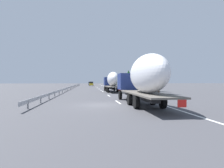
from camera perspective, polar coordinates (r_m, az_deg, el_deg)
name	(u,v)px	position (r m, az deg, el deg)	size (l,w,h in m)	color
ground_plane	(92,88)	(57.64, -5.92, -1.32)	(260.00, 260.00, 0.00)	#424247
lane_stripe_0	(118,102)	(19.95, 1.80, -5.43)	(3.20, 0.20, 0.01)	white
lane_stripe_1	(109,96)	(28.85, -1.01, -3.49)	(3.20, 0.20, 0.01)	white
lane_stripe_2	(103,91)	(40.48, -2.81, -2.23)	(3.20, 0.20, 0.01)	white
lane_stripe_3	(101,90)	(45.59, -3.31, -1.89)	(3.20, 0.20, 0.01)	white
lane_stripe_4	(99,89)	(53.88, -3.91, -1.46)	(3.20, 0.20, 0.01)	white
lane_stripe_5	(97,88)	(62.94, -4.39, -1.13)	(3.20, 0.20, 0.01)	white
lane_stripe_6	(96,87)	(73.33, -4.80, -0.85)	(3.20, 0.20, 0.01)	white
lane_stripe_7	(94,86)	(94.61, -5.35, -0.46)	(3.20, 0.20, 0.01)	white
lane_stripe_8	(95,86)	(89.70, -5.24, -0.54)	(3.20, 0.20, 0.01)	white
lane_stripe_9	(93,85)	(114.11, -5.67, -0.24)	(3.20, 0.20, 0.01)	white
edge_line_right	(109,88)	(62.99, -1.02, -1.13)	(110.00, 0.20, 0.01)	white
truck_lead	(112,81)	(38.79, 0.05, 1.04)	(12.63, 2.55, 4.01)	navy
truck_trailing	(143,77)	(17.38, 9.20, 1.94)	(14.23, 2.55, 4.42)	navy
car_yellow_coupe	(91,84)	(87.67, -6.22, 0.07)	(4.16, 1.82, 1.97)	gold
car_silver_hatch	(90,83)	(103.29, -6.62, 0.16)	(4.02, 1.85, 1.85)	#ADB2B7
road_sign	(112,81)	(64.02, -0.04, 1.05)	(0.10, 0.90, 3.49)	gray
tree_0	(129,76)	(59.71, 4.97, 2.31)	(3.22, 3.22, 5.69)	#472D19
tree_1	(153,72)	(40.79, 12.20, 3.49)	(3.22, 3.22, 6.46)	#472D19
tree_2	(116,78)	(94.30, 1.18, 1.78)	(3.46, 3.46, 5.48)	#472D19
tree_3	(159,71)	(34.00, 13.83, 3.73)	(2.78, 2.78, 6.10)	#472D19
guardrail_median	(73,86)	(60.79, -11.65, -0.67)	(94.00, 0.10, 0.76)	#9EA0A5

